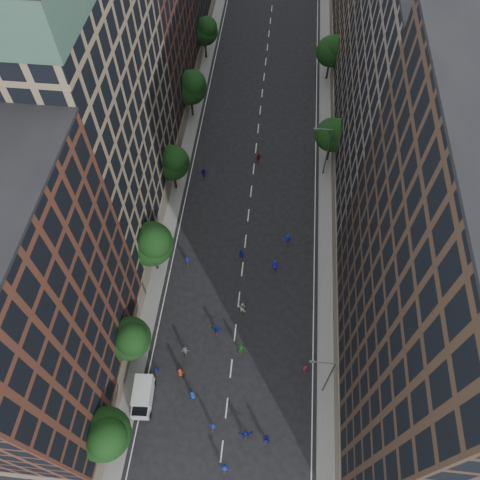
{
  "coord_description": "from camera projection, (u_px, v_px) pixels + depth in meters",
  "views": [
    {
      "loc": [
        2.83,
        -4.29,
        53.66
      ],
      "look_at": [
        -0.64,
        30.28,
        2.0
      ],
      "focal_mm": 35.0,
      "sensor_mm": 36.0,
      "label": 1
    }
  ],
  "objects": [
    {
      "name": "sidewalk_left",
      "position": [
        180.0,
        151.0,
        74.05
      ],
      "size": [
        4.0,
        105.0,
        0.15
      ],
      "primitive_type": "cube",
      "color": "slate",
      "rests_on": "ground"
    },
    {
      "name": "cargo_van",
      "position": [
        143.0,
        396.0,
        51.56
      ],
      "size": [
        2.36,
        4.58,
        2.38
      ],
      "rotation": [
        0.0,
        0.0,
        0.06
      ],
      "color": "white",
      "rests_on": "ground"
    },
    {
      "name": "skater_5",
      "position": [
        246.0,
        434.0,
        49.72
      ],
      "size": [
        1.65,
        0.8,
        1.71
      ],
      "primitive_type": "imported",
      "rotation": [
        0.0,
        0.0,
        3.34
      ],
      "color": "navy",
      "rests_on": "ground"
    },
    {
      "name": "skater_6",
      "position": [
        180.0,
        372.0,
        53.47
      ],
      "size": [
        0.84,
        0.59,
        1.65
      ],
      "primitive_type": "imported",
      "rotation": [
        0.0,
        0.0,
        3.06
      ],
      "color": "#973219",
      "rests_on": "ground"
    },
    {
      "name": "streetlamp_far",
      "position": [
        326.0,
        150.0,
        67.19
      ],
      "size": [
        2.64,
        0.22,
        9.06
      ],
      "color": "#595B60",
      "rests_on": "ground"
    },
    {
      "name": "tree_left_5",
      "position": [
        205.0,
        30.0,
        82.87
      ],
      "size": [
        4.8,
        4.8,
        8.33
      ],
      "color": "black",
      "rests_on": "ground"
    },
    {
      "name": "ground",
      "position": [
        251.0,
        194.0,
        69.28
      ],
      "size": [
        240.0,
        240.0,
        0.0
      ],
      "primitive_type": "plane",
      "color": "black",
      "rests_on": "ground"
    },
    {
      "name": "tree_left_0",
      "position": [
        105.0,
        435.0,
        44.87
      ],
      "size": [
        5.2,
        5.2,
        8.83
      ],
      "color": "black",
      "rests_on": "ground"
    },
    {
      "name": "bldg_left_c",
      "position": [
        135.0,
        29.0,
        68.71
      ],
      "size": [
        14.0,
        20.0,
        28.0
      ],
      "primitive_type": "cube",
      "color": "#532C20",
      "rests_on": "ground"
    },
    {
      "name": "skater_15",
      "position": [
        288.0,
        239.0,
        63.71
      ],
      "size": [
        1.2,
        0.85,
        1.68
      ],
      "primitive_type": "imported",
      "rotation": [
        0.0,
        0.0,
        2.92
      ],
      "color": "#13199F",
      "rests_on": "ground"
    },
    {
      "name": "skater_16",
      "position": [
        204.0,
        173.0,
        70.37
      ],
      "size": [
        1.12,
        0.62,
        1.81
      ],
      "primitive_type": "imported",
      "rotation": [
        0.0,
        0.0,
        3.32
      ],
      "color": "#16139D",
      "rests_on": "ground"
    },
    {
      "name": "skater_17",
      "position": [
        258.0,
        158.0,
        72.31
      ],
      "size": [
        1.48,
        0.77,
        1.53
      ],
      "primitive_type": "imported",
      "rotation": [
        0.0,
        0.0,
        3.38
      ],
      "color": "maroon",
      "rests_on": "ground"
    },
    {
      "name": "skater_2",
      "position": [
        266.0,
        439.0,
        49.46
      ],
      "size": [
        0.91,
        0.73,
        1.76
      ],
      "primitive_type": "imported",
      "rotation": [
        0.0,
        0.0,
        3.06
      ],
      "color": "#121298",
      "rests_on": "ground"
    },
    {
      "name": "bldg_left_a",
      "position": [
        14.0,
        320.0,
        41.79
      ],
      "size": [
        14.0,
        22.0,
        30.0
      ],
      "primitive_type": "cube",
      "color": "#532C20",
      "rests_on": "ground"
    },
    {
      "name": "tree_left_1",
      "position": [
        130.0,
        338.0,
        50.77
      ],
      "size": [
        4.8,
        4.8,
        8.21
      ],
      "color": "black",
      "rests_on": "ground"
    },
    {
      "name": "bldg_right_b",
      "position": [
        412.0,
        94.0,
        56.75
      ],
      "size": [
        14.0,
        28.0,
        33.0
      ],
      "primitive_type": "cube",
      "color": "#645B52",
      "rests_on": "ground"
    },
    {
      "name": "skater_10",
      "position": [
        241.0,
        348.0,
        54.93
      ],
      "size": [
        1.14,
        0.51,
        1.92
      ],
      "primitive_type": "imported",
      "rotation": [
        0.0,
        0.0,
        3.1
      ],
      "color": "#216F23",
      "rests_on": "ground"
    },
    {
      "name": "skater_4",
      "position": [
        156.0,
        370.0,
        53.67
      ],
      "size": [
        0.96,
        0.57,
        1.54
      ],
      "primitive_type": "imported",
      "rotation": [
        0.0,
        0.0,
        3.38
      ],
      "color": "#1320A0",
      "rests_on": "ground"
    },
    {
      "name": "tree_left_3",
      "position": [
        173.0,
        162.0,
        64.98
      ],
      "size": [
        5.0,
        5.0,
        8.58
      ],
      "color": "black",
      "rests_on": "ground"
    },
    {
      "name": "skater_0",
      "position": [
        192.0,
        395.0,
        52.02
      ],
      "size": [
        0.98,
        0.83,
        1.71
      ],
      "primitive_type": "imported",
      "rotation": [
        0.0,
        0.0,
        2.74
      ],
      "color": "#123096",
      "rests_on": "ground"
    },
    {
      "name": "skater_9",
      "position": [
        185.0,
        351.0,
        54.92
      ],
      "size": [
        1.13,
        0.77,
        1.62
      ],
      "primitive_type": "imported",
      "rotation": [
        0.0,
        0.0,
        3.31
      ],
      "color": "#424046",
      "rests_on": "ground"
    },
    {
      "name": "skater_8",
      "position": [
        242.0,
        307.0,
        57.92
      ],
      "size": [
        1.03,
        0.88,
        1.85
      ],
      "primitive_type": "imported",
      "rotation": [
        0.0,
        0.0,
        2.92
      ],
      "color": "silver",
      "rests_on": "ground"
    },
    {
      "name": "skater_13",
      "position": [
        187.0,
        260.0,
        61.92
      ],
      "size": [
        0.64,
        0.51,
        1.54
      ],
      "primitive_type": "imported",
      "rotation": [
        0.0,
        0.0,
        3.43
      ],
      "color": "navy",
      "rests_on": "ground"
    },
    {
      "name": "skater_14",
      "position": [
        241.0,
        254.0,
        62.47
      ],
      "size": [
        0.82,
        0.67,
        1.58
      ],
      "primitive_type": "imported",
      "rotation": [
        0.0,
        0.0,
        3.04
      ],
      "color": "#1619B4",
      "rests_on": "ground"
    },
    {
      "name": "skater_3",
      "position": [
        225.0,
        469.0,
        47.94
      ],
      "size": [
        1.07,
        0.71,
        1.55
      ],
      "primitive_type": "imported",
      "rotation": [
        0.0,
        0.0,
        3.0
      ],
      "color": "#141CA7",
      "rests_on": "ground"
    },
    {
      "name": "tree_left_2",
      "position": [
        152.0,
        243.0,
        56.75
      ],
      "size": [
        5.6,
        5.6,
        9.45
      ],
      "color": "black",
      "rests_on": "ground"
    },
    {
      "name": "tree_right_b",
      "position": [
        333.0,
        50.0,
        79.16
      ],
      "size": [
        5.2,
        5.2,
        8.83
      ],
      "color": "black",
      "rests_on": "ground"
    },
    {
      "name": "sidewalk_right",
      "position": [
        332.0,
        162.0,
        72.71
      ],
      "size": [
        4.0,
        105.0,
        0.15
      ],
      "primitive_type": "cube",
      "color": "slate",
      "rests_on": "ground"
    },
    {
      "name": "skater_1",
      "position": [
        213.0,
        427.0,
        50.17
      ],
      "size": [
        0.64,
        0.45,
        1.67
      ],
      "primitive_type": "imported",
      "rotation": [
        0.0,
        0.0,
        3.06
      ],
      "color": "#1429A4",
      "rests_on": "ground"
    },
    {
      "name": "tree_left_4",
      "position": [
        191.0,
        86.0,
        73.63
      ],
      "size": [
        5.4,
        5.4,
        9.08
      ],
      "color": "black",
      "rests_on": "ground"
    },
    {
      "name": "skater_7",
      "position": [
        305.0,
        369.0,
        53.74
      ],
      "size": [
        0.67,
        0.54,
        1.6
      ],
      "primitive_type": "imported",
      "rotation": [
        0.0,
        0.0,
        3.44
      ],
      "color": "maroon",
      "rests_on": "ground"
    },
    {
      "name": "tree_right_a",
      "position": [
        334.0,
        134.0,
        68.33
      ],
      "size": [
        5.0,
        5.0,
        8.39
      ],
      "color": "black",
      "rests_on": "ground"
    },
    {
      "name": "bldg_right_a",
      "position": [
        453.0,
        303.0,
        39.4
      ],
      "size": [
        14.0,
        30.0,
        36.0
      ],
      "primitive_type": "cube",
      "color": "#402E22",
      "rests_on": "ground"
    },
    {
      "name": "skater_11",
      "position": [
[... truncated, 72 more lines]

